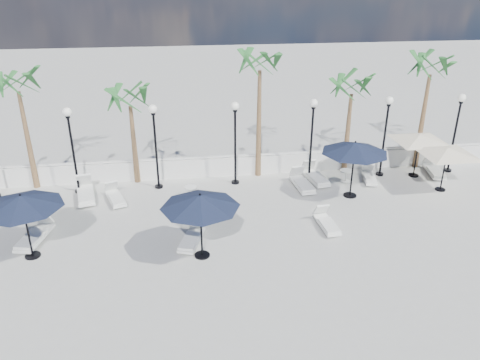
{
  "coord_description": "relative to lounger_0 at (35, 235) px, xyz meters",
  "views": [
    {
      "loc": [
        -2.43,
        -13.03,
        9.01
      ],
      "look_at": [
        -0.19,
        3.51,
        1.5
      ],
      "focal_mm": 35.0,
      "sensor_mm": 36.0,
      "label": 1
    }
  ],
  "objects": [
    {
      "name": "ground",
      "position": [
        7.84,
        -2.44,
        -0.25
      ],
      "size": [
        100.0,
        100.0,
        0.0
      ],
      "primitive_type": "plane",
      "color": "#A3A39E",
      "rests_on": "ground"
    },
    {
      "name": "balustrade",
      "position": [
        7.84,
        5.06,
        0.22
      ],
      "size": [
        26.0,
        0.3,
        1.01
      ],
      "color": "silver",
      "rests_on": "ground"
    },
    {
      "name": "lamppost_1",
      "position": [
        0.84,
        4.06,
        2.24
      ],
      "size": [
        0.36,
        0.36,
        3.84
      ],
      "color": "black",
      "rests_on": "ground"
    },
    {
      "name": "lamppost_2",
      "position": [
        4.34,
        4.06,
        2.24
      ],
      "size": [
        0.36,
        0.36,
        3.84
      ],
      "color": "black",
      "rests_on": "ground"
    },
    {
      "name": "lamppost_3",
      "position": [
        7.84,
        4.06,
        2.24
      ],
      "size": [
        0.36,
        0.36,
        3.84
      ],
      "color": "black",
      "rests_on": "ground"
    },
    {
      "name": "lamppost_4",
      "position": [
        11.34,
        4.06,
        2.24
      ],
      "size": [
        0.36,
        0.36,
        3.84
      ],
      "color": "black",
      "rests_on": "ground"
    },
    {
      "name": "lamppost_5",
      "position": [
        14.84,
        4.06,
        2.24
      ],
      "size": [
        0.36,
        0.36,
        3.84
      ],
      "color": "black",
      "rests_on": "ground"
    },
    {
      "name": "lamppost_6",
      "position": [
        18.34,
        4.06,
        2.24
      ],
      "size": [
        0.36,
        0.36,
        3.84
      ],
      "color": "black",
      "rests_on": "ground"
    },
    {
      "name": "palm_0",
      "position": [
        -1.16,
        4.86,
        4.28
      ],
      "size": [
        2.6,
        2.6,
        5.5
      ],
      "color": "brown",
      "rests_on": "ground"
    },
    {
      "name": "palm_1",
      "position": [
        3.34,
        4.86,
        3.5
      ],
      "size": [
        2.6,
        2.6,
        4.7
      ],
      "color": "brown",
      "rests_on": "ground"
    },
    {
      "name": "palm_2",
      "position": [
        9.04,
        4.86,
        4.86
      ],
      "size": [
        2.6,
        2.6,
        6.1
      ],
      "color": "brown",
      "rests_on": "ground"
    },
    {
      "name": "palm_3",
      "position": [
        13.34,
        4.86,
        3.7
      ],
      "size": [
        2.6,
        2.6,
        4.9
      ],
      "color": "brown",
      "rests_on": "ground"
    },
    {
      "name": "palm_4",
      "position": [
        17.04,
        4.86,
        4.48
      ],
      "size": [
        2.6,
        2.6,
        5.7
      ],
      "color": "brown",
      "rests_on": "ground"
    },
    {
      "name": "lounger_0",
      "position": [
        0.0,
        0.0,
        0.0
      ],
      "size": [
        1.05,
        2.09,
        0.75
      ],
      "rotation": [
        0.0,
        0.0,
        -0.21
      ],
      "color": "silver",
      "rests_on": "ground"
    },
    {
      "name": "lounger_1",
      "position": [
        1.25,
        3.34,
        0.01
      ],
      "size": [
        1.09,
        2.18,
        0.78
      ],
      "rotation": [
        0.0,
        0.0,
        0.21
      ],
      "color": "silver",
      "rests_on": "ground"
    },
    {
      "name": "lounger_2",
      "position": [
        5.63,
        -0.89,
        -0.03
      ],
      "size": [
        1.09,
        1.87,
        0.67
      ],
      "rotation": [
        0.0,
        0.0,
        -0.31
      ],
      "color": "silver",
      "rests_on": "ground"
    },
    {
      "name": "lounger_3",
      "position": [
        2.55,
        2.88,
        -0.04
      ],
      "size": [
        1.08,
        1.81,
        0.64
      ],
      "rotation": [
        0.0,
        0.0,
        0.33
      ],
      "color": "silver",
      "rests_on": "ground"
    },
    {
      "name": "lounger_4",
      "position": [
        10.79,
        -0.48,
        -0.04
      ],
      "size": [
        0.65,
        1.73,
        0.64
      ],
      "rotation": [
        0.0,
        0.0,
        0.05
      ],
      "color": "silver",
      "rests_on": "ground"
    },
    {
      "name": "lounger_5",
      "position": [
        14.08,
        3.47,
        -0.05
      ],
      "size": [
        0.88,
        1.69,
        0.6
      ],
      "rotation": [
        0.0,
        0.0,
        -0.24
      ],
      "color": "silver",
      "rests_on": "ground"
    },
    {
      "name": "lounger_6",
      "position": [
        10.76,
        3.14,
        -0.01
      ],
      "size": [
        0.79,
        2.0,
        0.73
      ],
      "rotation": [
        0.0,
        0.0,
        0.08
      ],
      "color": "silver",
      "rests_on": "ground"
    },
    {
      "name": "lounger_7",
      "position": [
        11.54,
        3.79,
        -0.0
      ],
      "size": [
        0.95,
        2.07,
        0.75
      ],
      "rotation": [
        0.0,
        0.0,
        0.16
      ],
      "color": "silver",
      "rests_on": "ground"
    },
    {
      "name": "lounger_8",
      "position": [
        17.46,
        3.78,
        -0.02
      ],
      "size": [
        0.96,
        1.96,
        0.7
      ],
      "rotation": [
        0.0,
        0.0,
        -0.2
      ],
      "color": "silver",
      "rests_on": "ground"
    },
    {
      "name": "side_table_1",
      "position": [
        5.74,
        2.84,
        0.06
      ],
      "size": [
        0.53,
        0.53,
        0.52
      ],
      "color": "silver",
      "rests_on": "ground"
    },
    {
      "name": "side_table_2",
      "position": [
        12.95,
        3.55,
        0.09
      ],
      "size": [
        0.58,
        0.58,
        0.57
      ],
      "color": "silver",
      "rests_on": "ground"
    },
    {
      "name": "parasol_navy_left",
      "position": [
        0.16,
        -1.02,
        1.85
      ],
      "size": [
        2.71,
        2.71,
        2.39
      ],
      "color": "black",
      "rests_on": "ground"
    },
    {
      "name": "parasol_navy_mid",
      "position": [
        5.95,
        -1.78,
        1.85
      ],
      "size": [
        2.67,
        2.67,
        2.4
      ],
      "color": "black",
      "rests_on": "ground"
    },
    {
      "name": "parasol_navy_right",
      "position": [
        12.63,
        2.05,
        1.98
      ],
      "size": [
        2.84,
        2.84,
        2.54
      ],
      "color": "black",
      "rests_on": "ground"
    },
    {
      "name": "parasol_cream_sq_a",
      "position": [
        16.86,
        2.1,
        1.75
      ],
      "size": [
        4.41,
        4.41,
        2.17
      ],
      "color": "black",
      "rests_on": "ground"
    },
    {
      "name": "parasol_cream_sq_b",
      "position": [
        16.42,
        3.76,
        1.82
      ],
      "size": [
        4.47,
        4.47,
        2.24
      ],
      "color": "black",
      "rests_on": "ground"
    }
  ]
}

